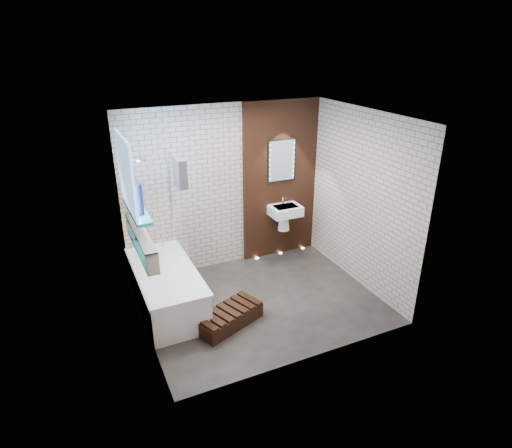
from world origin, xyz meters
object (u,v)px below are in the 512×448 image
washbasin (285,214)px  bathtub (166,288)px  walnut_step (229,318)px  led_mirror (282,161)px  bath_screen (178,207)px

washbasin → bathtub: bearing=-164.0°
bathtub → walnut_step: size_ratio=1.93×
bathtub → led_mirror: bearing=19.8°
bath_screen → bathtub: bearing=-128.9°
bathtub → washbasin: 2.32m
walnut_step → bath_screen: bearing=102.8°
bathtub → washbasin: bearing=16.0°
bathtub → bath_screen: bearing=51.1°
washbasin → bath_screen: bearing=-174.2°
bath_screen → walnut_step: bath_screen is taller
led_mirror → washbasin: bearing=-90.0°
bath_screen → led_mirror: 1.89m
washbasin → walnut_step: washbasin is taller
bath_screen → walnut_step: (0.27, -1.19, -1.18)m
bath_screen → washbasin: bath_screen is taller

